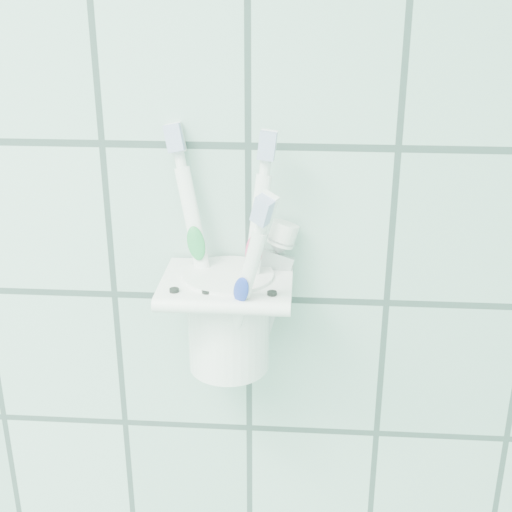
{
  "coord_description": "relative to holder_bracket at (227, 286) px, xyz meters",
  "views": [
    {
      "loc": [
        0.73,
        0.57,
        1.56
      ],
      "look_at": [
        0.69,
        1.1,
        1.34
      ],
      "focal_mm": 50.0,
      "sensor_mm": 36.0,
      "label": 1
    }
  ],
  "objects": [
    {
      "name": "holder_bracket",
      "position": [
        0.0,
        0.0,
        0.0
      ],
      "size": [
        0.12,
        0.1,
        0.04
      ],
      "color": "white",
      "rests_on": "wall_back"
    },
    {
      "name": "cup",
      "position": [
        0.0,
        0.0,
        -0.03
      ],
      "size": [
        0.08,
        0.08,
        0.1
      ],
      "color": "white",
      "rests_on": "holder_bracket"
    },
    {
      "name": "toothbrush_pink",
      "position": [
        -0.01,
        -0.0,
        0.04
      ],
      "size": [
        0.05,
        0.05,
        0.23
      ],
      "rotation": [
        -0.21,
        -0.2,
        0.03
      ],
      "color": "white",
      "rests_on": "cup"
    },
    {
      "name": "toothbrush_blue",
      "position": [
        0.01,
        -0.0,
        0.03
      ],
      "size": [
        0.04,
        0.03,
        0.22
      ],
      "rotation": [
        -0.09,
        0.11,
        -0.06
      ],
      "color": "white",
      "rests_on": "cup"
    },
    {
      "name": "toothbrush_orange",
      "position": [
        -0.0,
        -0.01,
        0.03
      ],
      "size": [
        0.06,
        0.07,
        0.2
      ],
      "rotation": [
        0.17,
        0.36,
        -0.5
      ],
      "color": "white",
      "rests_on": "cup"
    },
    {
      "name": "toothpaste_tube",
      "position": [
        0.01,
        0.01,
        0.0
      ],
      "size": [
        0.06,
        0.03,
        0.14
      ],
      "rotation": [
        -0.16,
        0.28,
        -0.09
      ],
      "color": "silver",
      "rests_on": "cup"
    }
  ]
}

